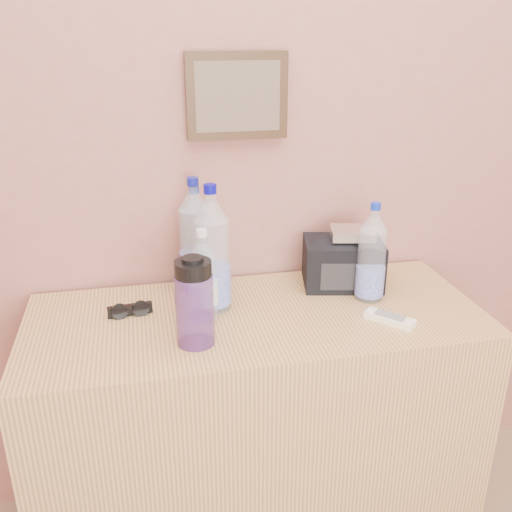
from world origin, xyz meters
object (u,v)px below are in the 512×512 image
Objects in this scene: nalgene_bottle at (194,302)px; pet_large_d at (372,258)px; sunglasses at (130,310)px; toiletry_bag at (343,260)px; pet_large_a at (212,255)px; dresser at (256,429)px; pet_small at (203,280)px; ac_remote at (390,319)px; foil_packet at (352,233)px; pet_large_b at (196,244)px; pet_large_c at (195,241)px.

pet_large_d is at bearing 15.66° from nalgene_bottle.
toiletry_bag reaches higher than sunglasses.
pet_large_a is 1.54× the size of nalgene_bottle.
dresser is 4.91× the size of pet_small.
ac_remote is 0.31m from foil_packet.
pet_large_b is 2.59× the size of sunglasses.
pet_small is at bearing -90.71° from pet_large_c.
pet_large_c is 0.62m from ac_remote.
ac_remote is (0.50, -0.34, -0.15)m from pet_large_c.
dresser is 0.56m from sunglasses.
dresser is at bearing -151.25° from ac_remote.
pet_large_a reaches higher than toiletry_bag.
toiletry_bag is (0.43, 0.08, -0.08)m from pet_large_a.
toiletry_bag reaches higher than dresser.
nalgene_bottle is 1.00× the size of toiletry_bag.
pet_large_c is 1.18× the size of pet_large_d.
dresser is 3.52× the size of pet_large_a.
foil_packet reaches higher than sunglasses.
sunglasses is 0.71m from foil_packet.
pet_large_a is 0.28m from sunglasses.
pet_large_a is at bearing 148.26° from dresser.
pet_large_a reaches higher than foil_packet.
pet_large_a is 0.21m from nalgene_bottle.
nalgene_bottle is (-0.07, -0.19, -0.05)m from pet_large_a.
pet_small is 1.10× the size of toiletry_bag.
pet_large_d is at bearing -9.72° from sunglasses.
ac_remote is 1.08× the size of foil_packet.
ac_remote is at bearing -0.23° from nalgene_bottle.
pet_large_b is at bearing 88.48° from pet_small.
pet_large_a is at bearing -77.53° from pet_large_c.
pet_large_b is at bearing 69.91° from pet_large_c.
pet_large_c is 0.21m from pet_small.
pet_small reaches higher than nalgene_bottle.
pet_large_d is at bearing -21.07° from pet_large_b.
pet_large_a is at bearing 69.01° from nalgene_bottle.
ac_remote is at bearing -90.15° from pet_large_d.
sunglasses is at bearing 176.76° from pet_large_d.
pet_large_d is at bearing -75.08° from foil_packet.
pet_large_c is 1.48× the size of nalgene_bottle.
pet_large_b is 1.23× the size of pet_small.
sunglasses is (-0.17, 0.19, -0.10)m from nalgene_bottle.
pet_large_c is 2.75× the size of foil_packet.
ac_remote is at bearing -14.65° from pet_small.
dresser is 5.39× the size of toiletry_bag.
pet_large_d reaches higher than ac_remote.
foil_packet is at bearing 21.29° from dresser.
pet_large_d is 1.25× the size of nalgene_bottle.
pet_large_a is 0.09m from pet_small.
pet_large_b reaches higher than toiletry_bag.
pet_large_d is 0.20m from ac_remote.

